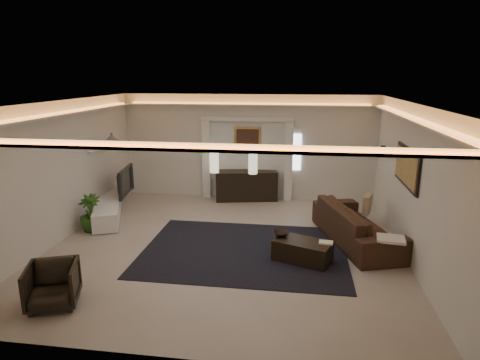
# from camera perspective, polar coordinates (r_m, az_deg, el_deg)

# --- Properties ---
(floor) EXTENTS (7.00, 7.00, 0.00)m
(floor) POSITION_cam_1_polar(r_m,az_deg,el_deg) (8.55, -1.92, -9.09)
(floor) COLOR #B5A697
(floor) RESTS_ON ground
(ceiling) EXTENTS (7.00, 7.00, 0.00)m
(ceiling) POSITION_cam_1_polar(r_m,az_deg,el_deg) (7.86, -2.10, 10.69)
(ceiling) COLOR white
(ceiling) RESTS_ON ground
(wall_back) EXTENTS (7.00, 0.00, 7.00)m
(wall_back) POSITION_cam_1_polar(r_m,az_deg,el_deg) (11.47, 1.07, 4.57)
(wall_back) COLOR silver
(wall_back) RESTS_ON ground
(wall_front) EXTENTS (7.00, 0.00, 7.00)m
(wall_front) POSITION_cam_1_polar(r_m,az_deg,el_deg) (4.86, -9.36, -9.58)
(wall_front) COLOR silver
(wall_front) RESTS_ON ground
(wall_left) EXTENTS (0.00, 7.00, 7.00)m
(wall_left) POSITION_cam_1_polar(r_m,az_deg,el_deg) (9.35, -23.64, 1.08)
(wall_left) COLOR silver
(wall_left) RESTS_ON ground
(wall_right) EXTENTS (0.00, 7.00, 7.00)m
(wall_right) POSITION_cam_1_polar(r_m,az_deg,el_deg) (8.24, 22.72, -0.49)
(wall_right) COLOR silver
(wall_right) RESTS_ON ground
(cove_soffit) EXTENTS (7.00, 7.00, 0.04)m
(cove_soffit) POSITION_cam_1_polar(r_m,az_deg,el_deg) (7.88, -2.08, 8.65)
(cove_soffit) COLOR silver
(cove_soffit) RESTS_ON ceiling
(daylight_slit) EXTENTS (0.25, 0.03, 1.00)m
(daylight_slit) POSITION_cam_1_polar(r_m,az_deg,el_deg) (11.39, 7.82, 3.85)
(daylight_slit) COLOR white
(daylight_slit) RESTS_ON wall_back
(area_rug) EXTENTS (4.00, 3.00, 0.01)m
(area_rug) POSITION_cam_1_polar(r_m,az_deg,el_deg) (8.31, 0.59, -9.76)
(area_rug) COLOR black
(area_rug) RESTS_ON ground
(pilaster_left) EXTENTS (0.22, 0.20, 2.20)m
(pilaster_left) POSITION_cam_1_polar(r_m,az_deg,el_deg) (11.64, -4.64, 2.91)
(pilaster_left) COLOR silver
(pilaster_left) RESTS_ON ground
(pilaster_right) EXTENTS (0.22, 0.20, 2.20)m
(pilaster_right) POSITION_cam_1_polar(r_m,az_deg,el_deg) (11.36, 6.77, 2.57)
(pilaster_right) COLOR silver
(pilaster_right) RESTS_ON ground
(alcove_header) EXTENTS (2.52, 0.20, 0.12)m
(alcove_header) POSITION_cam_1_polar(r_m,az_deg,el_deg) (11.27, 1.02, 8.50)
(alcove_header) COLOR silver
(alcove_header) RESTS_ON wall_back
(painting_frame) EXTENTS (0.74, 0.04, 0.74)m
(painting_frame) POSITION_cam_1_polar(r_m,az_deg,el_deg) (11.41, 1.05, 5.53)
(painting_frame) COLOR tan
(painting_frame) RESTS_ON wall_back
(painting_canvas) EXTENTS (0.62, 0.02, 0.62)m
(painting_canvas) POSITION_cam_1_polar(r_m,az_deg,el_deg) (11.39, 1.04, 5.51)
(painting_canvas) COLOR #4C2D1E
(painting_canvas) RESTS_ON wall_back
(art_panel_frame) EXTENTS (0.04, 1.64, 0.74)m
(art_panel_frame) POSITION_cam_1_polar(r_m,az_deg,el_deg) (8.46, 22.20, 1.67)
(art_panel_frame) COLOR black
(art_panel_frame) RESTS_ON wall_right
(art_panel_gold) EXTENTS (0.02, 1.50, 0.62)m
(art_panel_gold) POSITION_cam_1_polar(r_m,az_deg,el_deg) (8.45, 22.03, 1.68)
(art_panel_gold) COLOR tan
(art_panel_gold) RESTS_ON wall_right
(wall_sconce) EXTENTS (0.12, 0.12, 0.22)m
(wall_sconce) POSITION_cam_1_polar(r_m,az_deg,el_deg) (10.26, 19.24, 3.90)
(wall_sconce) COLOR black
(wall_sconce) RESTS_ON wall_right
(wall_niche) EXTENTS (0.10, 0.55, 0.04)m
(wall_niche) POSITION_cam_1_polar(r_m,az_deg,el_deg) (10.47, -19.52, 3.90)
(wall_niche) COLOR silver
(wall_niche) RESTS_ON wall_left
(console) EXTENTS (1.77, 0.85, 0.85)m
(console) POSITION_cam_1_polar(r_m,az_deg,el_deg) (11.46, 0.88, -0.82)
(console) COLOR black
(console) RESTS_ON ground
(lamp_left) EXTENTS (0.27, 0.27, 0.55)m
(lamp_left) POSITION_cam_1_polar(r_m,az_deg,el_deg) (11.18, -3.60, 2.40)
(lamp_left) COLOR #FFF7CD
(lamp_left) RESTS_ON console
(lamp_right) EXTENTS (0.26, 0.26, 0.54)m
(lamp_right) POSITION_cam_1_polar(r_m,az_deg,el_deg) (11.02, 1.81, 2.24)
(lamp_right) COLOR #F6E5C4
(lamp_right) RESTS_ON console
(media_ledge) EXTENTS (1.33, 2.25, 0.41)m
(media_ledge) POSITION_cam_1_polar(r_m,az_deg,el_deg) (10.54, -17.86, -3.90)
(media_ledge) COLOR white
(media_ledge) RESTS_ON ground
(tv) EXTENTS (1.23, 0.33, 0.70)m
(tv) POSITION_cam_1_polar(r_m,az_deg,el_deg) (10.86, -16.18, -0.08)
(tv) COLOR black
(tv) RESTS_ON media_ledge
(figurine) EXTENTS (0.12, 0.12, 0.33)m
(figurine) POSITION_cam_1_polar(r_m,az_deg,el_deg) (11.39, -15.64, -0.22)
(figurine) COLOR black
(figurine) RESTS_ON media_ledge
(ginger_jar) EXTENTS (0.40, 0.40, 0.35)m
(ginger_jar) POSITION_cam_1_polar(r_m,az_deg,el_deg) (10.62, -17.36, 5.28)
(ginger_jar) COLOR #37465C
(ginger_jar) RESTS_ON wall_niche
(plant) EXTENTS (0.53, 0.53, 0.84)m
(plant) POSITION_cam_1_polar(r_m,az_deg,el_deg) (9.77, -20.08, -4.33)
(plant) COLOR #275217
(plant) RESTS_ON ground
(sofa) EXTENTS (2.81, 1.77, 0.77)m
(sofa) POSITION_cam_1_polar(r_m,az_deg,el_deg) (8.94, 15.91, -5.95)
(sofa) COLOR brown
(sofa) RESTS_ON ground
(throw_blanket) EXTENTS (0.53, 0.46, 0.05)m
(throw_blanket) POSITION_cam_1_polar(r_m,az_deg,el_deg) (7.92, 20.21, -7.68)
(throw_blanket) COLOR beige
(throw_blanket) RESTS_ON sofa
(throw_pillow) EXTENTS (0.27, 0.46, 0.44)m
(throw_pillow) POSITION_cam_1_polar(r_m,az_deg,el_deg) (9.79, 17.23, -3.24)
(throw_pillow) COLOR tan
(throw_pillow) RESTS_ON sofa
(coffee_table) EXTENTS (1.18, 0.90, 0.39)m
(coffee_table) POSITION_cam_1_polar(r_m,az_deg,el_deg) (7.91, 8.68, -9.68)
(coffee_table) COLOR black
(coffee_table) RESTS_ON ground
(bowl) EXTENTS (0.36, 0.36, 0.07)m
(bowl) POSITION_cam_1_polar(r_m,az_deg,el_deg) (8.01, 5.74, -7.37)
(bowl) COLOR black
(bowl) RESTS_ON coffee_table
(magazine) EXTENTS (0.27, 0.21, 0.03)m
(magazine) POSITION_cam_1_polar(r_m,az_deg,el_deg) (7.80, 11.85, -8.41)
(magazine) COLOR beige
(magazine) RESTS_ON coffee_table
(armchair) EXTENTS (0.92, 0.94, 0.67)m
(armchair) POSITION_cam_1_polar(r_m,az_deg,el_deg) (6.98, -24.58, -13.13)
(armchair) COLOR black
(armchair) RESTS_ON ground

